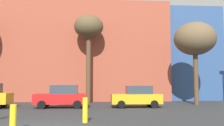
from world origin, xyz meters
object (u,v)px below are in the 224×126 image
at_px(parked_car_2, 62,96).
at_px(bollard_yellow_2, 85,110).
at_px(bare_tree_0, 195,39).
at_px(bollard_yellow_0, 13,118).
at_px(bare_tree_2, 89,29).
at_px(parked_car_3, 137,97).

bearing_deg(parked_car_2, bollard_yellow_2, 104.49).
bearing_deg(bare_tree_0, bollard_yellow_0, -135.29).
distance_m(bare_tree_2, bollard_yellow_0, 16.07).
height_order(parked_car_2, bare_tree_0, bare_tree_0).
xyz_separation_m(parked_car_2, bollard_yellow_2, (1.96, -7.57, -0.27)).
relative_size(parked_car_3, bare_tree_2, 0.45).
bearing_deg(bare_tree_2, bollard_yellow_2, -89.59).
xyz_separation_m(parked_car_2, bare_tree_0, (11.30, 2.32, 4.89)).
xyz_separation_m(bare_tree_0, bollard_yellow_2, (-9.35, -9.89, -5.16)).
height_order(parked_car_3, bollard_yellow_0, parked_car_3).
relative_size(parked_car_3, bare_tree_0, 0.52).
bearing_deg(bare_tree_0, parked_car_3, -157.71).
height_order(parked_car_2, bare_tree_2, bare_tree_2).
height_order(parked_car_2, parked_car_3, parked_car_2).
xyz_separation_m(parked_car_3, bare_tree_0, (5.65, 2.32, 4.91)).
bearing_deg(bare_tree_2, parked_car_2, -110.77).
relative_size(bare_tree_0, bollard_yellow_0, 7.44).
relative_size(parked_car_2, bare_tree_2, 0.46).
bearing_deg(parked_car_3, bollard_yellow_0, 56.47).
height_order(bollard_yellow_0, bollard_yellow_2, bollard_yellow_2).
xyz_separation_m(parked_car_3, bollard_yellow_0, (-6.32, -9.53, -0.33)).
height_order(parked_car_3, bollard_yellow_2, parked_car_3).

